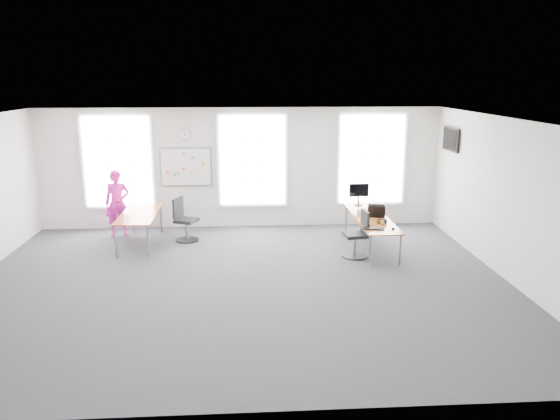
{
  "coord_description": "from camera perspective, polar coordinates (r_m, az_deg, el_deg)",
  "views": [
    {
      "loc": [
        0.11,
        -9.52,
        3.75
      ],
      "look_at": [
        0.81,
        1.2,
        1.1
      ],
      "focal_mm": 35.0,
      "sensor_mm": 36.0,
      "label": 1
    }
  ],
  "objects": [
    {
      "name": "person",
      "position": [
        13.54,
        -16.62,
        0.68
      ],
      "size": [
        0.62,
        0.45,
        1.59
      ],
      "primitive_type": "imported",
      "rotation": [
        0.0,
        0.0,
        0.12
      ],
      "color": "#E51DA0",
      "rests_on": "ground"
    },
    {
      "name": "chair_right",
      "position": [
        11.65,
        8.13,
        -2.79
      ],
      "size": [
        0.53,
        0.53,
        1.0
      ],
      "rotation": [
        0.0,
        0.0,
        -1.45
      ],
      "color": "black",
      "rests_on": "ground"
    },
    {
      "name": "window_left",
      "position": [
        13.99,
        -16.58,
        4.86
      ],
      "size": [
        1.6,
        0.06,
        2.2
      ],
      "primitive_type": "cube",
      "color": "white",
      "rests_on": "wall_back"
    },
    {
      "name": "paper_stack",
      "position": [
        12.56,
        8.86,
        -0.21
      ],
      "size": [
        0.4,
        0.33,
        0.12
      ],
      "primitive_type": "cube",
      "rotation": [
        0.0,
        0.0,
        -0.25
      ],
      "color": "beige",
      "rests_on": "desk_right"
    },
    {
      "name": "ceiling",
      "position": [
        9.55,
        -4.43,
        9.31
      ],
      "size": [
        10.0,
        10.0,
        0.0
      ],
      "primitive_type": "plane",
      "rotation": [
        3.14,
        0.0,
        0.0
      ],
      "color": "silver",
      "rests_on": "ground"
    },
    {
      "name": "tv",
      "position": [
        13.5,
        17.46,
        7.07
      ],
      "size": [
        0.06,
        0.9,
        0.55
      ],
      "primitive_type": "cube",
      "color": "black",
      "rests_on": "wall_right"
    },
    {
      "name": "desk_right",
      "position": [
        12.37,
        9.5,
        -0.95
      ],
      "size": [
        0.74,
        2.76,
        0.67
      ],
      "color": "#AC451A",
      "rests_on": "ground"
    },
    {
      "name": "wall_front",
      "position": [
        5.96,
        -4.56,
        -8.38
      ],
      "size": [
        10.0,
        0.0,
        10.0
      ],
      "primitive_type": "plane",
      "rotation": [
        -1.57,
        0.0,
        0.0
      ],
      "color": "silver",
      "rests_on": "ground"
    },
    {
      "name": "desk_left",
      "position": [
        12.74,
        -14.5,
        -0.6
      ],
      "size": [
        0.8,
        1.99,
        0.73
      ],
      "color": "#AC451A",
      "rests_on": "ground"
    },
    {
      "name": "laptop_sleeve",
      "position": [
        12.3,
        10.04,
        -0.14
      ],
      "size": [
        0.38,
        0.3,
        0.3
      ],
      "rotation": [
        0.0,
        0.0,
        -0.31
      ],
      "color": "black",
      "rests_on": "desk_right"
    },
    {
      "name": "chair_left",
      "position": [
        12.86,
        -9.98,
        -1.25
      ],
      "size": [
        0.6,
        0.6,
        1.01
      ],
      "rotation": [
        0.0,
        0.0,
        1.17
      ],
      "color": "black",
      "rests_on": "ground"
    },
    {
      "name": "window_mid",
      "position": [
        13.64,
        -2.89,
        5.2
      ],
      "size": [
        1.6,
        0.06,
        2.2
      ],
      "primitive_type": "cube",
      "color": "white",
      "rests_on": "wall_back"
    },
    {
      "name": "floor",
      "position": [
        10.23,
        -4.12,
        -7.68
      ],
      "size": [
        10.0,
        10.0,
        0.0
      ],
      "primitive_type": "plane",
      "color": "#27272C",
      "rests_on": "ground"
    },
    {
      "name": "headphones",
      "position": [
        11.85,
        10.57,
        -1.17
      ],
      "size": [
        0.2,
        0.11,
        0.12
      ],
      "rotation": [
        0.0,
        0.0,
        0.34
      ],
      "color": "black",
      "rests_on": "desk_right"
    },
    {
      "name": "mouse",
      "position": [
        11.46,
        11.72,
        -1.91
      ],
      "size": [
        0.1,
        0.13,
        0.04
      ],
      "primitive_type": "ellipsoid",
      "rotation": [
        0.0,
        0.0,
        -0.31
      ],
      "color": "black",
      "rests_on": "desk_right"
    },
    {
      "name": "wall_back",
      "position": [
        13.7,
        -4.14,
        4.38
      ],
      "size": [
        10.0,
        0.0,
        10.0
      ],
      "primitive_type": "plane",
      "rotation": [
        1.57,
        0.0,
        0.0
      ],
      "color": "silver",
      "rests_on": "ground"
    },
    {
      "name": "whiteboard",
      "position": [
        13.74,
        -9.8,
        4.45
      ],
      "size": [
        1.2,
        0.03,
        0.9
      ],
      "primitive_type": "cube",
      "color": "white",
      "rests_on": "wall_back"
    },
    {
      "name": "window_right",
      "position": [
        14.01,
        9.53,
        5.26
      ],
      "size": [
        1.6,
        0.06,
        2.2
      ],
      "primitive_type": "cube",
      "color": "white",
      "rests_on": "wall_back"
    },
    {
      "name": "wall_right",
      "position": [
        10.93,
        22.95,
        0.87
      ],
      "size": [
        0.0,
        10.0,
        10.0
      ],
      "primitive_type": "plane",
      "rotation": [
        1.57,
        0.0,
        -1.57
      ],
      "color": "silver",
      "rests_on": "ground"
    },
    {
      "name": "lens_cap",
      "position": [
        11.73,
        10.7,
        -1.58
      ],
      "size": [
        0.08,
        0.08,
        0.01
      ],
      "primitive_type": "cylinder",
      "rotation": [
        0.0,
        0.0,
        -0.3
      ],
      "color": "black",
      "rests_on": "desk_right"
    },
    {
      "name": "wall_clock",
      "position": [
        13.64,
        -9.94,
        7.77
      ],
      "size": [
        0.3,
        0.04,
        0.3
      ],
      "primitive_type": "cylinder",
      "rotation": [
        1.57,
        0.0,
        0.0
      ],
      "color": "gray",
      "rests_on": "wall_back"
    },
    {
      "name": "monitor",
      "position": [
        13.38,
        8.24,
        1.85
      ],
      "size": [
        0.49,
        0.2,
        0.54
      ],
      "rotation": [
        0.0,
        0.0,
        0.06
      ],
      "color": "black",
      "rests_on": "desk_right"
    },
    {
      "name": "keyboard",
      "position": [
        11.4,
        9.75,
        -1.95
      ],
      "size": [
        0.46,
        0.25,
        0.02
      ],
      "primitive_type": "cube",
      "rotation": [
        0.0,
        0.0,
        -0.24
      ],
      "color": "black",
      "rests_on": "desk_right"
    }
  ]
}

